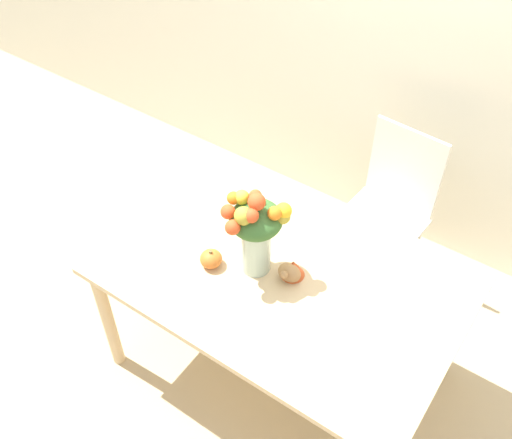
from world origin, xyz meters
TOP-DOWN VIEW (x-y plane):
  - ground_plane at (0.00, 0.00)m, footprint 12.00×12.00m
  - wall_back at (0.00, 1.30)m, footprint 8.00×0.06m
  - dining_table at (0.00, 0.00)m, footprint 1.53×1.02m
  - flower_vase at (-0.11, -0.05)m, footprint 0.26×0.26m
  - pumpkin at (-0.28, -0.15)m, footprint 0.10×0.10m
  - turkey_figurine at (0.04, -0.01)m, footprint 0.10×0.14m
  - dining_chair_near_window at (0.12, 0.84)m, footprint 0.45×0.45m

SIDE VIEW (x-z plane):
  - ground_plane at x=0.00m, z-range 0.00..0.00m
  - dining_chair_near_window at x=0.12m, z-range 0.02..0.98m
  - dining_table at x=0.00m, z-range 0.29..1.04m
  - pumpkin at x=-0.28m, z-range 0.74..0.83m
  - turkey_figurine at x=0.04m, z-range 0.75..0.83m
  - flower_vase at x=-0.11m, z-range 0.77..1.21m
  - wall_back at x=0.00m, z-range 0.00..2.70m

